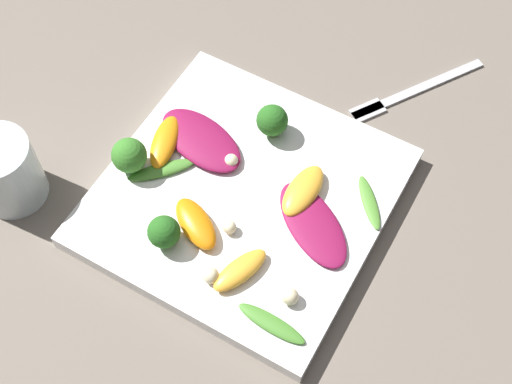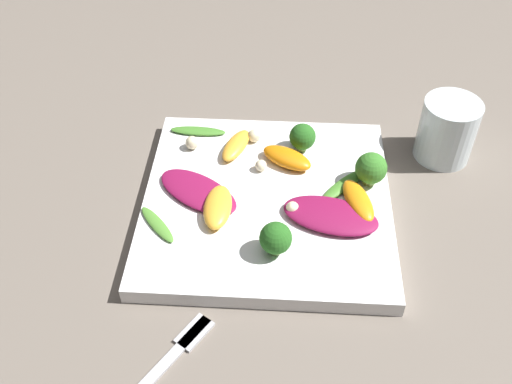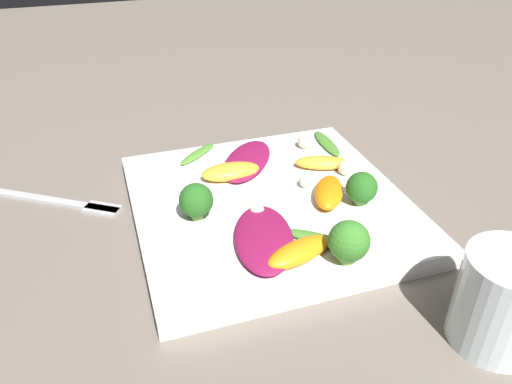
{
  "view_description": "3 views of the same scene",
  "coord_description": "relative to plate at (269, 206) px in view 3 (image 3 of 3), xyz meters",
  "views": [
    {
      "loc": [
        0.2,
        -0.33,
        0.67
      ],
      "look_at": [
        0.02,
        -0.0,
        0.04
      ],
      "focal_mm": 50.0,
      "sensor_mm": 36.0,
      "label": 1
    },
    {
      "loc": [
        -0.02,
        0.5,
        0.52
      ],
      "look_at": [
        0.01,
        0.0,
        0.03
      ],
      "focal_mm": 42.0,
      "sensor_mm": 36.0,
      "label": 2
    },
    {
      "loc": [
        -0.43,
        0.16,
        0.32
      ],
      "look_at": [
        -0.01,
        0.02,
        0.04
      ],
      "focal_mm": 35.0,
      "sensor_mm": 36.0,
      "label": 3
    }
  ],
  "objects": [
    {
      "name": "radicchio_leaf_0",
      "position": [
        -0.07,
        0.03,
        0.02
      ],
      "size": [
        0.12,
        0.08,
        0.01
      ],
      "color": "maroon",
      "rests_on": "plate"
    },
    {
      "name": "broccoli_floret_2",
      "position": [
        -0.01,
        0.08,
        0.03
      ],
      "size": [
        0.04,
        0.04,
        0.04
      ],
      "color": "#7A9E51",
      "rests_on": "plate"
    },
    {
      "name": "macadamia_nut_3",
      "position": [
        0.02,
        -0.1,
        0.02
      ],
      "size": [
        0.02,
        0.02,
        0.02
      ],
      "color": "beige",
      "rests_on": "plate"
    },
    {
      "name": "drinking_glass",
      "position": [
        -0.23,
        -0.11,
        0.03
      ],
      "size": [
        0.07,
        0.07,
        0.08
      ],
      "color": "silver",
      "rests_on": "ground_plane"
    },
    {
      "name": "arugula_sprig_1",
      "position": [
        0.1,
        -0.11,
        0.01
      ],
      "size": [
        0.07,
        0.02,
        0.01
      ],
      "color": "#47842D",
      "rests_on": "plate"
    },
    {
      "name": "orange_segment_3",
      "position": [
        0.04,
        -0.08,
        0.02
      ],
      "size": [
        0.05,
        0.07,
        0.01
      ],
      "color": "#FCAD33",
      "rests_on": "plate"
    },
    {
      "name": "orange_segment_1",
      "position": [
        -0.11,
        0.01,
        0.02
      ],
      "size": [
        0.05,
        0.08,
        0.02
      ],
      "color": "orange",
      "rests_on": "plate"
    },
    {
      "name": "macadamia_nut_2",
      "position": [
        -0.03,
        0.02,
        0.02
      ],
      "size": [
        0.02,
        0.02,
        0.02
      ],
      "color": "beige",
      "rests_on": "plate"
    },
    {
      "name": "fork",
      "position": [
        0.09,
        0.22,
        -0.01
      ],
      "size": [
        0.11,
        0.16,
        0.01
      ],
      "color": "#B2B2B7",
      "rests_on": "ground_plane"
    },
    {
      "name": "plate",
      "position": [
        0.0,
        0.0,
        0.0
      ],
      "size": [
        0.29,
        0.29,
        0.02
      ],
      "color": "white",
      "rests_on": "ground_plane"
    },
    {
      "name": "broccoli_floret_1",
      "position": [
        -0.04,
        -0.09,
        0.03
      ],
      "size": [
        0.03,
        0.03,
        0.04
      ],
      "color": "#7A9E51",
      "rests_on": "plate"
    },
    {
      "name": "radicchio_leaf_1",
      "position": [
        0.08,
        0.0,
        0.01
      ],
      "size": [
        0.12,
        0.1,
        0.01
      ],
      "color": "maroon",
      "rests_on": "plate"
    },
    {
      "name": "ground_plane",
      "position": [
        0.0,
        0.0,
        -0.01
      ],
      "size": [
        2.4,
        2.4,
        0.0
      ],
      "primitive_type": "plane",
      "color": "#6B6056"
    },
    {
      "name": "orange_segment_0",
      "position": [
        -0.02,
        -0.06,
        0.02
      ],
      "size": [
        0.07,
        0.06,
        0.02
      ],
      "color": "orange",
      "rests_on": "plate"
    },
    {
      "name": "macadamia_nut_1",
      "position": [
        0.01,
        -0.05,
        0.02
      ],
      "size": [
        0.01,
        0.01,
        0.01
      ],
      "color": "beige",
      "rests_on": "plate"
    },
    {
      "name": "arugula_sprig_0",
      "position": [
        -0.09,
        -0.02,
        0.01
      ],
      "size": [
        0.06,
        0.07,
        0.01
      ],
      "color": "#47842D",
      "rests_on": "plate"
    },
    {
      "name": "arugula_sprig_2",
      "position": [
        0.12,
        0.05,
        0.01
      ],
      "size": [
        0.05,
        0.06,
        0.01
      ],
      "color": "#518E33",
      "rests_on": "plate"
    },
    {
      "name": "broccoli_floret_0",
      "position": [
        -0.12,
        -0.03,
        0.03
      ],
      "size": [
        0.04,
        0.04,
        0.04
      ],
      "color": "#84AD5B",
      "rests_on": "plate"
    },
    {
      "name": "orange_segment_2",
      "position": [
        0.06,
        0.03,
        0.02
      ],
      "size": [
        0.03,
        0.07,
        0.02
      ],
      "color": "#FCAD33",
      "rests_on": "plate"
    },
    {
      "name": "macadamia_nut_0",
      "position": [
        0.1,
        -0.08,
        0.02
      ],
      "size": [
        0.02,
        0.02,
        0.02
      ],
      "color": "beige",
      "rests_on": "plate"
    }
  ]
}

